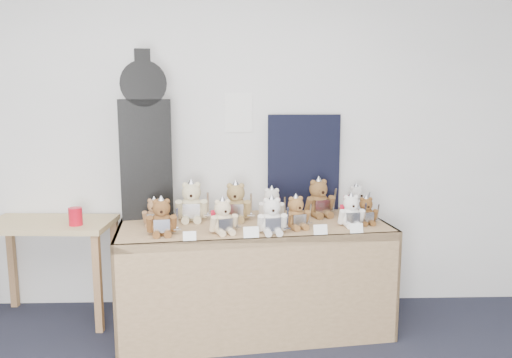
{
  "coord_description": "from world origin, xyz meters",
  "views": [
    {
      "loc": [
        0.46,
        -1.36,
        1.64
      ],
      "look_at": [
        0.57,
        1.92,
        1.1
      ],
      "focal_mm": 35.0,
      "sensor_mm": 36.0,
      "label": 1
    }
  ],
  "objects_px": {
    "teddy_front_end": "(366,212)",
    "teddy_back_right": "(319,199)",
    "teddy_back_left": "(192,203)",
    "teddy_front_far_left": "(162,218)",
    "teddy_front_right": "(296,214)",
    "side_table": "(50,238)",
    "guitar_case": "(145,137)",
    "display_table": "(255,249)",
    "red_cup": "(76,216)",
    "teddy_back_far_left": "(154,213)",
    "teddy_back_end": "(356,202)",
    "teddy_front_centre": "(272,217)",
    "teddy_back_centre_right": "(272,205)",
    "teddy_front_left": "(223,218)",
    "teddy_front_far_right": "(351,212)",
    "teddy_back_centre_left": "(236,203)"
  },
  "relations": [
    {
      "from": "teddy_front_end",
      "to": "teddy_back_right",
      "type": "height_order",
      "value": "teddy_back_right"
    },
    {
      "from": "display_table",
      "to": "teddy_front_right",
      "type": "height_order",
      "value": "teddy_front_right"
    },
    {
      "from": "teddy_front_right",
      "to": "teddy_back_end",
      "type": "relative_size",
      "value": 0.97
    },
    {
      "from": "teddy_front_far_left",
      "to": "teddy_front_end",
      "type": "xyz_separation_m",
      "value": [
        1.37,
        0.23,
        -0.02
      ]
    },
    {
      "from": "display_table",
      "to": "guitar_case",
      "type": "distance_m",
      "value": 1.11
    },
    {
      "from": "teddy_back_centre_right",
      "to": "teddy_back_right",
      "type": "height_order",
      "value": "teddy_back_right"
    },
    {
      "from": "teddy_back_far_left",
      "to": "guitar_case",
      "type": "bearing_deg",
      "value": 115.23
    },
    {
      "from": "teddy_front_centre",
      "to": "teddy_front_right",
      "type": "bearing_deg",
      "value": 29.35
    },
    {
      "from": "teddy_back_centre_left",
      "to": "teddy_front_right",
      "type": "bearing_deg",
      "value": -26.97
    },
    {
      "from": "teddy_front_left",
      "to": "teddy_back_centre_right",
      "type": "relative_size",
      "value": 0.99
    },
    {
      "from": "teddy_front_right",
      "to": "teddy_back_far_left",
      "type": "relative_size",
      "value": 1.16
    },
    {
      "from": "side_table",
      "to": "teddy_front_left",
      "type": "height_order",
      "value": "teddy_front_left"
    },
    {
      "from": "teddy_back_centre_right",
      "to": "teddy_back_right",
      "type": "bearing_deg",
      "value": 17.63
    },
    {
      "from": "teddy_front_end",
      "to": "teddy_back_centre_left",
      "type": "relative_size",
      "value": 0.7
    },
    {
      "from": "teddy_front_end",
      "to": "teddy_back_left",
      "type": "height_order",
      "value": "teddy_back_left"
    },
    {
      "from": "teddy_back_end",
      "to": "teddy_front_centre",
      "type": "bearing_deg",
      "value": -171.92
    },
    {
      "from": "teddy_back_left",
      "to": "teddy_back_centre_left",
      "type": "height_order",
      "value": "teddy_back_left"
    },
    {
      "from": "teddy_back_far_left",
      "to": "teddy_front_far_right",
      "type": "bearing_deg",
      "value": 1.53
    },
    {
      "from": "teddy_front_centre",
      "to": "teddy_front_far_right",
      "type": "height_order",
      "value": "teddy_front_centre"
    },
    {
      "from": "teddy_front_right",
      "to": "teddy_front_end",
      "type": "bearing_deg",
      "value": -8.99
    },
    {
      "from": "red_cup",
      "to": "teddy_back_right",
      "type": "height_order",
      "value": "teddy_back_right"
    },
    {
      "from": "teddy_front_left",
      "to": "teddy_back_end",
      "type": "relative_size",
      "value": 0.99
    },
    {
      "from": "red_cup",
      "to": "guitar_case",
      "type": "bearing_deg",
      "value": 12.65
    },
    {
      "from": "teddy_back_far_left",
      "to": "teddy_front_right",
      "type": "bearing_deg",
      "value": -2.26
    },
    {
      "from": "red_cup",
      "to": "teddy_front_right",
      "type": "xyz_separation_m",
      "value": [
        1.53,
        -0.22,
        0.06
      ]
    },
    {
      "from": "teddy_front_right",
      "to": "teddy_back_far_left",
      "type": "height_order",
      "value": "teddy_front_right"
    },
    {
      "from": "teddy_back_left",
      "to": "teddy_back_end",
      "type": "relative_size",
      "value": 1.24
    },
    {
      "from": "teddy_back_left",
      "to": "teddy_back_centre_right",
      "type": "xyz_separation_m",
      "value": [
        0.57,
        0.03,
        -0.02
      ]
    },
    {
      "from": "guitar_case",
      "to": "teddy_front_far_right",
      "type": "distance_m",
      "value": 1.53
    },
    {
      "from": "display_table",
      "to": "guitar_case",
      "type": "bearing_deg",
      "value": 154.12
    },
    {
      "from": "teddy_back_left",
      "to": "teddy_front_far_left",
      "type": "bearing_deg",
      "value": -116.37
    },
    {
      "from": "side_table",
      "to": "guitar_case",
      "type": "distance_m",
      "value": 1.03
    },
    {
      "from": "teddy_front_far_right",
      "to": "teddy_back_end",
      "type": "bearing_deg",
      "value": 66.8
    },
    {
      "from": "teddy_back_end",
      "to": "teddy_front_left",
      "type": "bearing_deg",
      "value": 177.53
    },
    {
      "from": "teddy_front_far_left",
      "to": "teddy_back_centre_right",
      "type": "distance_m",
      "value": 0.83
    },
    {
      "from": "teddy_back_left",
      "to": "teddy_front_left",
      "type": "bearing_deg",
      "value": -59.0
    },
    {
      "from": "teddy_front_far_left",
      "to": "red_cup",
      "type": "bearing_deg",
      "value": 143.5
    },
    {
      "from": "red_cup",
      "to": "side_table",
      "type": "bearing_deg",
      "value": 153.19
    },
    {
      "from": "side_table",
      "to": "teddy_back_left",
      "type": "distance_m",
      "value": 1.09
    },
    {
      "from": "red_cup",
      "to": "teddy_back_end",
      "type": "xyz_separation_m",
      "value": [
        2.02,
        0.14,
        0.06
      ]
    },
    {
      "from": "red_cup",
      "to": "teddy_back_far_left",
      "type": "distance_m",
      "value": 0.58
    },
    {
      "from": "guitar_case",
      "to": "teddy_back_end",
      "type": "xyz_separation_m",
      "value": [
        1.54,
        0.04,
        -0.48
      ]
    },
    {
      "from": "teddy_front_right",
      "to": "teddy_front_far_right",
      "type": "height_order",
      "value": "teddy_front_right"
    },
    {
      "from": "teddy_back_far_left",
      "to": "teddy_back_left",
      "type": "bearing_deg",
      "value": 32.33
    },
    {
      "from": "teddy_front_left",
      "to": "teddy_front_right",
      "type": "bearing_deg",
      "value": -8.3
    },
    {
      "from": "side_table",
      "to": "teddy_front_centre",
      "type": "bearing_deg",
      "value": -12.81
    },
    {
      "from": "display_table",
      "to": "guitar_case",
      "type": "xyz_separation_m",
      "value": [
        -0.78,
        0.26,
        0.75
      ]
    },
    {
      "from": "side_table",
      "to": "guitar_case",
      "type": "relative_size",
      "value": 0.77
    },
    {
      "from": "teddy_front_far_right",
      "to": "teddy_back_centre_left",
      "type": "bearing_deg",
      "value": 162.15
    },
    {
      "from": "red_cup",
      "to": "teddy_front_right",
      "type": "relative_size",
      "value": 0.51
    }
  ]
}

